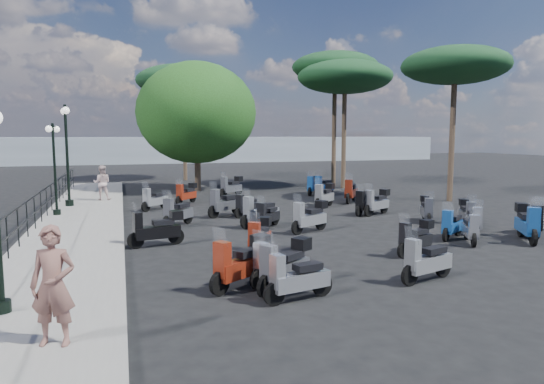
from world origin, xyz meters
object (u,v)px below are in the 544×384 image
object	(u,v)px
pedestrian_far	(102,183)
pine_3	(455,66)
scooter_0	(285,267)
scooter_12	(426,262)
scooter_3	(157,229)
scooter_21	(426,210)
scooter_4	(177,213)
lamp_post_1	(54,163)
scooter_2	(260,238)
pine_0	(335,68)
scooter_5	(155,200)
woman	(53,286)
scooter_15	(247,207)
scooter_27	(377,203)
scooter_11	(186,194)
scooter_17	(231,187)
scooter_16	(324,196)
scooter_28	(351,192)
scooter_9	(260,213)
scooter_7	(297,279)
pine_2	(183,81)
scooter_6	(276,264)
broadleaf_tree	(197,113)
scooter_19	(452,226)
scooter_13	(415,239)
scooter_1	(241,264)
scooter_25	(533,221)
scooter_29	(323,187)
scooter_10	(225,204)
scooter_31	(467,214)
pine_1	(345,77)
scooter_8	(310,217)
scooter_20	(471,230)
scooter_14	(268,216)

from	to	relation	value
pedestrian_far	pine_3	distance (m)	17.84
scooter_0	scooter_12	bearing A→B (deg)	-130.77
scooter_3	scooter_21	size ratio (longest dim) A/B	1.17
scooter_4	lamp_post_1	bearing A→B (deg)	6.28
scooter_2	pine_3	xyz separation A→B (m)	(11.97, 7.74, 6.05)
scooter_3	pine_0	size ratio (longest dim) A/B	0.20
scooter_5	pine_0	size ratio (longest dim) A/B	0.15
woman	scooter_15	xyz separation A→B (m)	(5.74, 11.03, -0.64)
scooter_3	scooter_27	size ratio (longest dim) A/B	1.09
scooter_11	scooter_17	world-z (taller)	scooter_17
scooter_27	scooter_16	bearing A→B (deg)	-3.48
woman	scooter_16	distance (m)	15.83
lamp_post_1	scooter_17	xyz separation A→B (m)	(8.01, 4.73, -1.66)
scooter_28	scooter_9	bearing A→B (deg)	76.48
scooter_7	scooter_21	xyz separation A→B (m)	(7.66, 6.77, 0.03)
pine_0	pine_2	xyz separation A→B (m)	(-8.66, 6.70, -0.43)
scooter_6	scooter_7	xyz separation A→B (m)	(0.07, -1.15, -0.01)
broadleaf_tree	lamp_post_1	bearing A→B (deg)	-130.52
scooter_17	scooter_19	size ratio (longest dim) A/B	1.10
scooter_13	pedestrian_far	bearing A→B (deg)	9.52
woman	scooter_1	xyz separation A→B (m)	(3.38, 2.25, -0.52)
scooter_7	pine_0	size ratio (longest dim) A/B	0.18
scooter_3	scooter_25	world-z (taller)	scooter_25
scooter_15	pine_3	distance (m)	12.46
scooter_29	scooter_21	bearing A→B (deg)	149.63
scooter_5	scooter_6	world-z (taller)	scooter_5
scooter_11	scooter_4	bearing A→B (deg)	122.28
scooter_3	scooter_5	distance (m)	7.08
scooter_0	scooter_21	world-z (taller)	scooter_0
scooter_1	scooter_11	distance (m)	13.26
scooter_10	scooter_19	xyz separation A→B (m)	(5.94, -6.29, -0.08)
scooter_10	scooter_29	bearing A→B (deg)	-84.19
scooter_0	scooter_3	distance (m)	5.44
scooter_6	pedestrian_far	bearing A→B (deg)	-14.08
scooter_2	scooter_17	distance (m)	12.91
scooter_10	scooter_31	xyz separation A→B (m)	(7.76, -4.75, -0.04)
pine_2	scooter_15	bearing A→B (deg)	-88.91
scooter_6	pine_1	bearing A→B (deg)	-59.34
scooter_17	scooter_27	bearing A→B (deg)	173.18
scooter_8	pedestrian_far	bearing A→B (deg)	8.79
scooter_11	scooter_21	size ratio (longest dim) A/B	0.87
scooter_20	scooter_21	size ratio (longest dim) A/B	0.95
woman	lamp_post_1	bearing A→B (deg)	111.00
lamp_post_1	pine_0	xyz separation A→B (m)	(15.53, 8.24, 5.29)
scooter_15	scooter_16	distance (m)	4.24
lamp_post_1	scooter_21	distance (m)	14.33
scooter_6	scooter_12	xyz separation A→B (m)	(3.24, -0.81, 0.01)
scooter_4	scooter_5	world-z (taller)	scooter_4
scooter_14	scooter_28	world-z (taller)	scooter_28
scooter_5	scooter_20	distance (m)	12.82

